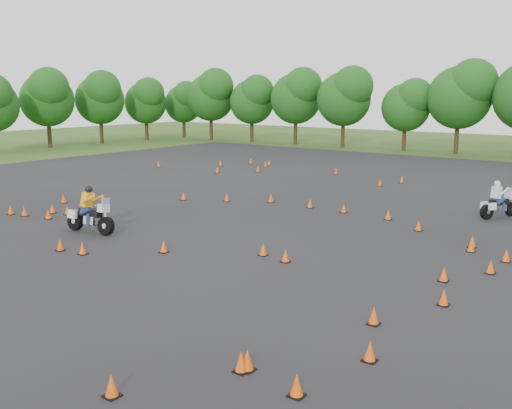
% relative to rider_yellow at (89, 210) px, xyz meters
% --- Properties ---
extents(ground, '(140.00, 140.00, 0.00)m').
position_rel_rider_yellow_xyz_m(ground, '(5.55, 0.32, -0.99)').
color(ground, '#2D5119').
rests_on(ground, ground).
extents(asphalt_pad, '(62.00, 62.00, 0.00)m').
position_rel_rider_yellow_xyz_m(asphalt_pad, '(5.55, 6.32, -0.99)').
color(asphalt_pad, black).
rests_on(asphalt_pad, ground).
extents(treeline, '(86.71, 31.86, 9.94)m').
position_rel_rider_yellow_xyz_m(treeline, '(7.60, 35.47, 3.46)').
color(treeline, '#1B4D16').
rests_on(treeline, ground).
extents(traffic_cones, '(36.41, 33.06, 0.45)m').
position_rel_rider_yellow_xyz_m(traffic_cones, '(5.54, 6.50, -0.76)').
color(traffic_cones, '#FB560A').
rests_on(traffic_cones, asphalt_pad).
extents(rider_yellow, '(2.64, 1.08, 1.98)m').
position_rel_rider_yellow_xyz_m(rider_yellow, '(0.00, 0.00, 0.00)').
color(rider_yellow, '#F4A815').
rests_on(rider_yellow, ground).
extents(rider_white, '(1.68, 2.35, 1.76)m').
position_rel_rider_yellow_xyz_m(rider_white, '(13.05, 13.55, -0.11)').
color(rider_white, silver).
rests_on(rider_white, ground).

